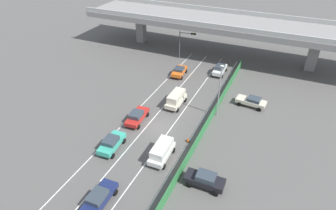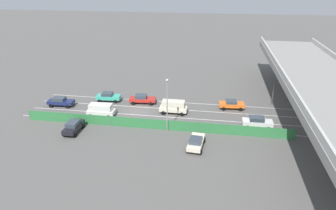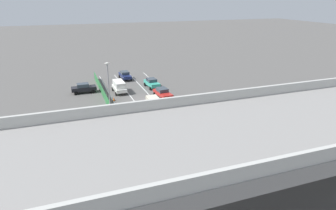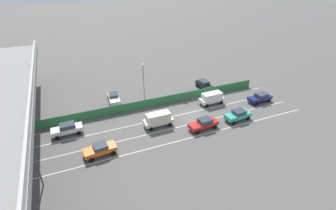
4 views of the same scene
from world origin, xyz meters
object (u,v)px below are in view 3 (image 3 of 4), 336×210
car_sedan_navy (125,75)px  car_sedan_white (164,152)px  car_taxi_teal (152,83)px  car_van_cream (154,105)px  car_taxi_orange (205,130)px  parked_sedan_dark (84,88)px  car_van_white (119,86)px  parked_sedan_cream (83,130)px  traffic_light (256,127)px  traffic_cone (114,99)px  street_lamp (109,86)px  car_sedan_red (163,93)px

car_sedan_navy → car_sedan_white: car_sedan_white is taller
car_taxi_teal → car_van_cream: bearing=74.8°
car_taxi_orange → parked_sedan_dark: parked_sedan_dark is taller
car_sedan_navy → car_van_white: bearing=71.5°
parked_sedan_dark → car_van_white: bearing=162.1°
parked_sedan_dark → parked_sedan_cream: size_ratio=0.94×
car_van_cream → parked_sedan_cream: (10.52, 4.58, -0.38)m
traffic_light → traffic_cone: traffic_light is taller
car_sedan_navy → car_van_cream: bearing=90.4°
car_van_white → car_taxi_teal: (-6.37, -1.03, -0.27)m
car_taxi_orange → car_taxi_teal: size_ratio=0.99×
car_van_cream → traffic_cone: car_van_cream is taller
parked_sedan_dark → traffic_cone: size_ratio=6.39×
car_van_cream → traffic_cone: bearing=-57.0°
car_sedan_white → car_taxi_teal: (-6.49, -25.57, -0.04)m
street_lamp → traffic_cone: 8.74m
car_sedan_navy → car_taxi_teal: car_taxi_teal is taller
car_sedan_red → traffic_light: 23.11m
parked_sedan_dark → traffic_light: bearing=115.4°
car_van_cream → car_taxi_teal: car_van_cream is taller
traffic_light → street_lamp: (11.70, -16.66, 0.74)m
car_sedan_navy → traffic_light: 37.14m
car_sedan_red → car_taxi_teal: car_taxi_teal is taller
car_taxi_orange → parked_sedan_cream: bearing=-19.6°
parked_sedan_dark → traffic_cone: parked_sedan_dark is taller
car_van_white → traffic_cone: (1.71, 4.13, -0.87)m
parked_sedan_dark → traffic_light: size_ratio=0.74×
car_sedan_navy → car_van_white: 8.97m
traffic_light → car_taxi_orange: bearing=-75.7°
car_sedan_red → parked_sedan_cream: car_sedan_red is taller
car_van_white → parked_sedan_dark: bearing=-17.9°
car_taxi_orange → car_sedan_red: (0.07, -15.66, 0.02)m
car_van_cream → car_taxi_teal: size_ratio=1.02×
car_sedan_white → car_van_cream: bearing=-103.4°
car_van_white → car_taxi_teal: size_ratio=1.00×
car_sedan_navy → car_taxi_teal: 8.26m
car_taxi_orange → traffic_cone: size_ratio=6.51×
car_sedan_red → car_taxi_orange: bearing=90.3°
street_lamp → car_sedan_red: bearing=-147.9°
car_van_white → traffic_cone: car_van_white is taller
car_sedan_red → traffic_cone: bearing=-8.1°
car_van_cream → street_lamp: street_lamp is taller
car_taxi_orange → parked_sedan_dark: (12.43, -22.88, 0.07)m
car_taxi_orange → car_van_white: (6.45, -20.94, 0.32)m
car_taxi_teal → street_lamp: (9.79, 12.47, 3.87)m
car_van_cream → car_sedan_white: 13.52m
car_sedan_navy → car_taxi_teal: bearing=115.2°
car_taxi_orange → traffic_light: traffic_light is taller
car_sedan_navy → traffic_light: bearing=98.4°
car_taxi_teal → traffic_light: size_ratio=0.77×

